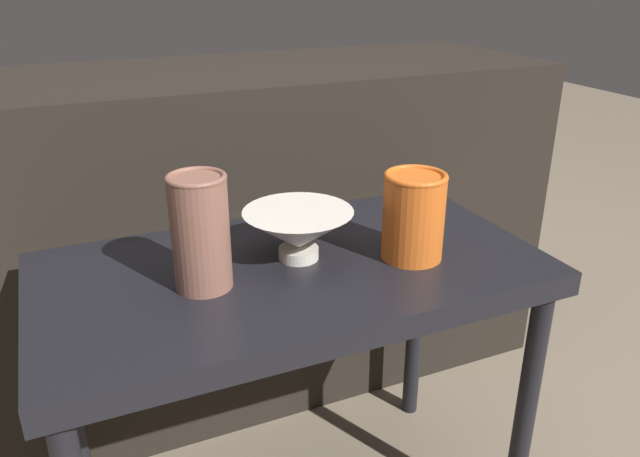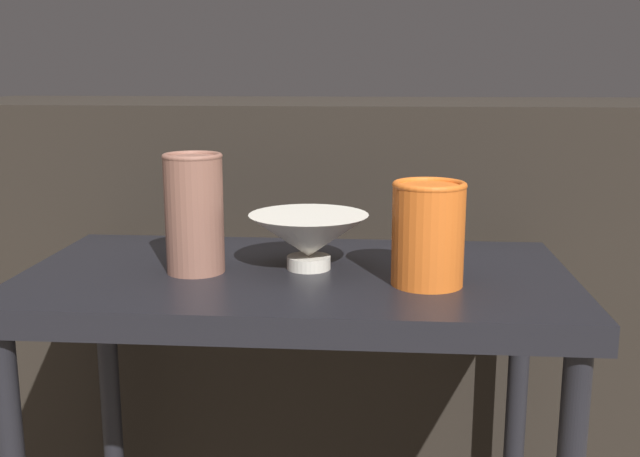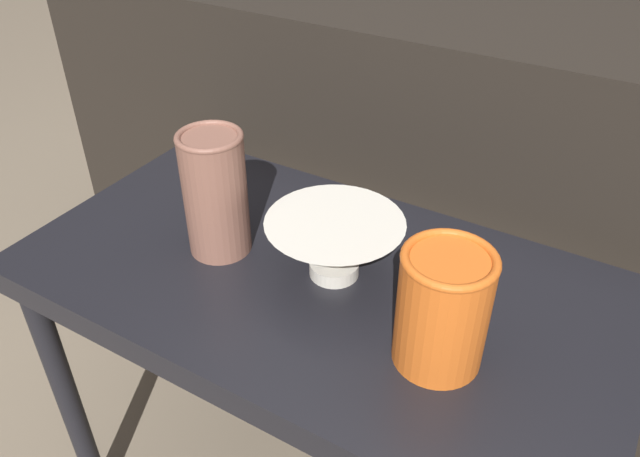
{
  "view_description": "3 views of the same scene",
  "coord_description": "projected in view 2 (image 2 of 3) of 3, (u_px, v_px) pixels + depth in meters",
  "views": [
    {
      "loc": [
        -0.33,
        -0.85,
        1.01
      ],
      "look_at": [
        0.05,
        -0.0,
        0.61
      ],
      "focal_mm": 35.0,
      "sensor_mm": 36.0,
      "label": 1
    },
    {
      "loc": [
        0.12,
        -1.08,
        0.85
      ],
      "look_at": [
        0.03,
        0.03,
        0.62
      ],
      "focal_mm": 42.0,
      "sensor_mm": 36.0,
      "label": 2
    },
    {
      "loc": [
        0.33,
        -0.55,
        1.09
      ],
      "look_at": [
        -0.01,
        0.02,
        0.61
      ],
      "focal_mm": 35.0,
      "sensor_mm": 36.0,
      "label": 3
    }
  ],
  "objects": [
    {
      "name": "bowl",
      "position": [
        309.0,
        236.0,
        1.12
      ],
      "size": [
        0.18,
        0.18,
        0.08
      ],
      "color": "silver",
      "rests_on": "table"
    },
    {
      "name": "couch_backdrop",
      "position": [
        323.0,
        279.0,
        1.67
      ],
      "size": [
        1.61,
        0.5,
        0.79
      ],
      "color": "black",
      "rests_on": "ground_plane"
    },
    {
      "name": "vase_colorful_right",
      "position": [
        428.0,
        232.0,
        1.03
      ],
      "size": [
        0.1,
        0.1,
        0.15
      ],
      "color": "orange",
      "rests_on": "table"
    },
    {
      "name": "vase_textured_left",
      "position": [
        194.0,
        212.0,
        1.1
      ],
      "size": [
        0.09,
        0.09,
        0.18
      ],
      "color": "brown",
      "rests_on": "table"
    },
    {
      "name": "table",
      "position": [
        297.0,
        311.0,
        1.13
      ],
      "size": [
        0.81,
        0.44,
        0.56
      ],
      "color": "black",
      "rests_on": "ground_plane"
    }
  ]
}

